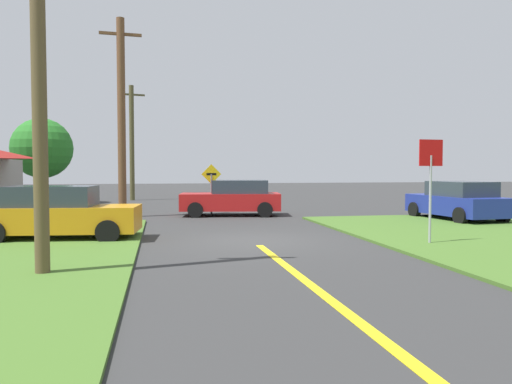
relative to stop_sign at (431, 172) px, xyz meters
name	(u,v)px	position (x,y,z in m)	size (l,w,h in m)	color
ground_plane	(253,240)	(-4.65, 1.86, -2.05)	(120.00, 120.00, 0.00)	#333333
lane_stripe_center	(358,321)	(-4.65, -6.14, -2.05)	(0.20, 14.00, 0.01)	yellow
stop_sign	(431,172)	(0.00, 0.00, 0.00)	(0.73, 0.10, 2.93)	#9EA0A8
car_on_crossroad	(457,201)	(4.66, 5.90, -1.25)	(2.48, 4.56, 1.62)	navy
parked_car_near_building	(58,213)	(-10.35, 3.01, -1.25)	(4.72, 2.29, 1.62)	orange
car_approaching_junction	(233,198)	(-4.09, 9.90, -1.25)	(4.71, 2.64, 1.62)	red
utility_pole_near	(38,41)	(-9.64, -2.22, 2.53)	(1.80, 0.32, 8.92)	brown
utility_pole_mid	(121,116)	(-8.99, 10.05, 2.38)	(1.80, 0.35, 8.69)	brown
utility_pole_far	(132,142)	(-9.23, 22.32, 1.94)	(1.79, 0.48, 7.79)	brown
direction_sign	(211,184)	(-5.06, 10.00, -0.60)	(0.91, 0.08, 2.35)	slate
oak_tree_left	(42,148)	(-14.40, 19.67, 1.32)	(3.64, 3.64, 5.21)	brown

